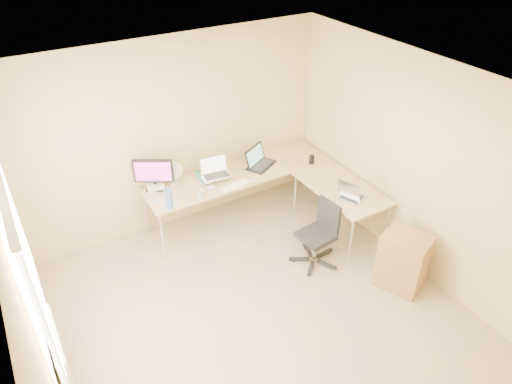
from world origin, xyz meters
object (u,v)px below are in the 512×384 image
desk_main (240,195)px  office_chair (316,230)px  laptop_center (216,168)px  mug (201,195)px  desk_fan (172,174)px  laptop_black (261,157)px  monitor (154,175)px  laptop_return (353,190)px  water_bottle (169,198)px  cabinet (403,261)px  desk_return (339,210)px  keyboard (235,186)px

desk_main → office_chair: bearing=-75.9°
laptop_center → mug: 0.49m
mug → desk_fan: desk_fan is taller
laptop_black → mug: size_ratio=3.89×
monitor → laptop_return: (2.05, -1.46, -0.09)m
laptop_black → laptop_return: laptop_black is taller
office_chair → laptop_center: bearing=110.9°
water_bottle → cabinet: bearing=-41.8°
laptop_center → mug: bearing=-132.8°
desk_return → office_chair: office_chair is taller
office_chair → desk_fan: bearing=122.3°
laptop_return → cabinet: (0.05, -0.92, -0.49)m
cabinet → laptop_black: bearing=83.8°
desk_return → mug: 1.87m
keyboard → cabinet: 2.27m
laptop_black → cabinet: size_ratio=0.61×
mug → keyboard: bearing=2.9°
office_chair → cabinet: bearing=-59.0°
monitor → desk_fan: 0.26m
desk_main → monitor: size_ratio=5.22×
desk_fan → laptop_return: 2.32m
keyboard → water_bottle: bearing=171.1°
desk_fan → mug: bearing=-51.1°
monitor → desk_main: bearing=20.0°
desk_main → monitor: bearing=169.9°
office_chair → cabinet: 1.07m
keyboard → office_chair: 1.22m
monitor → cabinet: (2.10, -2.38, -0.59)m
laptop_center → keyboard: (0.14, -0.28, -0.17)m
laptop_center → desk_fan: size_ratio=1.26×
laptop_center → water_bottle: laptop_center is taller
mug → cabinet: size_ratio=0.16×
laptop_center → office_chair: bearing=-55.4°
desk_fan → cabinet: bearing=-31.7°
laptop_center → laptop_return: bearing=-37.2°
cabinet → desk_fan: bearing=105.9°
laptop_return → desk_fan: bearing=29.2°
desk_main → cabinet: size_ratio=3.73×
laptop_center → cabinet: 2.61m
desk_return → keyboard: bearing=148.4°
laptop_center → office_chair: size_ratio=0.46×
water_bottle → desk_fan: (0.25, 0.50, 0.01)m
laptop_return → office_chair: (-0.59, -0.08, -0.35)m
water_bottle → desk_main: bearing=14.8°
keyboard → laptop_center: bearing=106.2°
monitor → cabinet: bearing=-18.5°
monitor → laptop_black: 1.50m
keyboard → mug: size_ratio=3.72×
keyboard → desk_fan: (-0.67, 0.47, 0.15)m
laptop_center → office_chair: 1.56m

